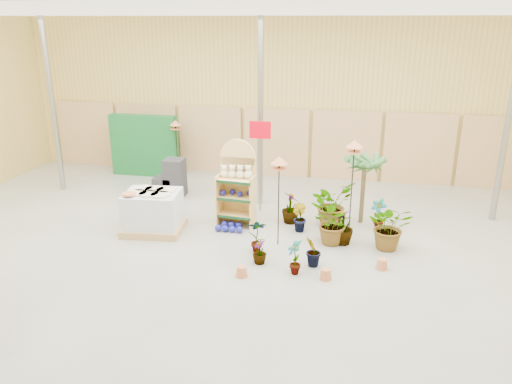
% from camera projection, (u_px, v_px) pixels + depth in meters
% --- Properties ---
extents(room, '(15.20, 12.10, 4.70)m').
position_uv_depth(room, '(234.00, 141.00, 9.52)').
color(room, gray).
rests_on(room, ground).
extents(display_shelf, '(0.86, 0.59, 1.94)m').
position_uv_depth(display_shelf, '(237.00, 186.00, 11.13)').
color(display_shelf, '#DBB064').
rests_on(display_shelf, ground).
extents(teddy_bears, '(0.72, 0.19, 0.31)m').
position_uv_depth(teddy_bears, '(237.00, 173.00, 10.93)').
color(teddy_bears, '#F2E9C0').
rests_on(teddy_bears, display_shelf).
extents(gazing_balls_shelf, '(0.71, 0.24, 0.14)m').
position_uv_depth(gazing_balls_shelf, '(236.00, 193.00, 11.07)').
color(gazing_balls_shelf, navy).
rests_on(gazing_balls_shelf, display_shelf).
extents(gazing_balls_floor, '(0.63, 0.39, 0.15)m').
position_uv_depth(gazing_balls_floor, '(230.00, 227.00, 10.99)').
color(gazing_balls_floor, navy).
rests_on(gazing_balls_floor, ground).
extents(pallet_stack, '(1.37, 1.18, 0.94)m').
position_uv_depth(pallet_stack, '(153.00, 212.00, 10.84)').
color(pallet_stack, tan).
rests_on(pallet_stack, ground).
extents(charcoal_planters, '(0.80, 0.50, 1.00)m').
position_uv_depth(charcoal_planters, '(171.00, 181.00, 13.04)').
color(charcoal_planters, '#232326').
rests_on(charcoal_planters, ground).
extents(trellis_stock, '(2.00, 0.30, 1.80)m').
position_uv_depth(trellis_stock, '(144.00, 146.00, 14.63)').
color(trellis_stock, '#125C24').
rests_on(trellis_stock, ground).
extents(offer_sign, '(0.50, 0.08, 2.20)m').
position_uv_depth(offer_sign, '(260.00, 148.00, 11.62)').
color(offer_sign, gray).
rests_on(offer_sign, ground).
extents(bird_table_front, '(0.34, 0.34, 1.88)m').
position_uv_depth(bird_table_front, '(279.00, 163.00, 9.75)').
color(bird_table_front, black).
rests_on(bird_table_front, ground).
extents(bird_table_right, '(0.34, 0.34, 2.15)m').
position_uv_depth(bird_table_right, '(354.00, 148.00, 9.88)').
color(bird_table_right, black).
rests_on(bird_table_right, ground).
extents(bird_table_back, '(0.34, 0.34, 1.74)m').
position_uv_depth(bird_table_back, '(176.00, 125.00, 13.94)').
color(bird_table_back, black).
rests_on(bird_table_back, ground).
extents(palm, '(0.70, 0.70, 1.67)m').
position_uv_depth(palm, '(365.00, 163.00, 10.99)').
color(palm, brown).
rests_on(palm, ground).
extents(potted_plant_0, '(0.41, 0.31, 0.71)m').
position_uv_depth(potted_plant_0, '(257.00, 236.00, 9.88)').
color(potted_plant_0, '#31652D').
rests_on(potted_plant_0, ground).
extents(potted_plant_2, '(1.03, 1.08, 0.94)m').
position_uv_depth(potted_plant_2, '(332.00, 223.00, 10.18)').
color(potted_plant_2, '#31652D').
rests_on(potted_plant_2, ground).
extents(potted_plant_3, '(0.51, 0.51, 0.77)m').
position_uv_depth(potted_plant_3, '(343.00, 226.00, 10.25)').
color(potted_plant_3, '#31652D').
rests_on(potted_plant_3, ground).
extents(potted_plant_4, '(0.45, 0.42, 0.70)m').
position_uv_depth(potted_plant_4, '(378.00, 214.00, 10.96)').
color(potted_plant_4, '#31652D').
rests_on(potted_plant_4, ground).
extents(potted_plant_5, '(0.43, 0.44, 0.62)m').
position_uv_depth(potted_plant_5, '(299.00, 217.00, 10.90)').
color(potted_plant_5, '#31652D').
rests_on(potted_plant_5, ground).
extents(potted_plant_6, '(1.21, 1.23, 1.03)m').
position_uv_depth(potted_plant_6, '(332.00, 204.00, 11.12)').
color(potted_plant_6, '#31652D').
rests_on(potted_plant_6, ground).
extents(potted_plant_7, '(0.36, 0.36, 0.48)m').
position_uv_depth(potted_plant_7, '(260.00, 252.00, 9.46)').
color(potted_plant_7, '#31652D').
rests_on(potted_plant_7, ground).
extents(potted_plant_8, '(0.34, 0.41, 0.67)m').
position_uv_depth(potted_plant_8, '(295.00, 257.00, 9.04)').
color(potted_plant_8, '#31652D').
rests_on(potted_plant_8, ground).
extents(potted_plant_9, '(0.32, 0.38, 0.64)m').
position_uv_depth(potted_plant_9, '(313.00, 251.00, 9.29)').
color(potted_plant_9, '#31652D').
rests_on(potted_plant_9, ground).
extents(potted_plant_10, '(0.87, 0.75, 0.96)m').
position_uv_depth(potted_plant_10, '(390.00, 227.00, 9.99)').
color(potted_plant_10, '#31652D').
rests_on(potted_plant_10, ground).
extents(potted_plant_11, '(0.57, 0.57, 0.73)m').
position_uv_depth(potted_plant_11, '(291.00, 207.00, 11.32)').
color(potted_plant_11, '#31652D').
rests_on(potted_plant_11, ground).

